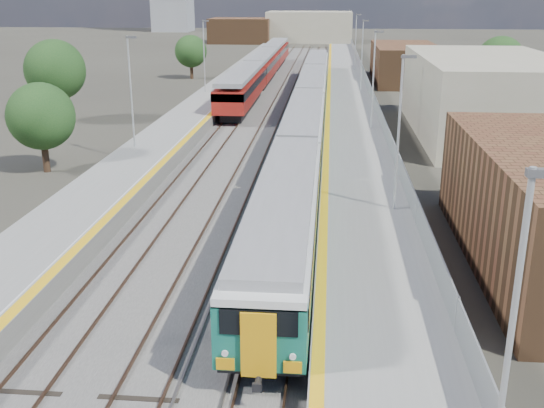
# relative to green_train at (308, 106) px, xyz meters

# --- Properties ---
(ground) EXTENTS (320.00, 320.00, 0.00)m
(ground) POSITION_rel_green_train_xyz_m (-1.50, 4.80, -2.12)
(ground) COLOR #47443A
(ground) RESTS_ON ground
(ballast_bed) EXTENTS (10.50, 155.00, 0.06)m
(ballast_bed) POSITION_rel_green_train_xyz_m (-3.75, 7.30, -2.09)
(ballast_bed) COLOR #565451
(ballast_bed) RESTS_ON ground
(tracks) EXTENTS (8.96, 160.00, 0.17)m
(tracks) POSITION_rel_green_train_xyz_m (-3.15, 8.97, -2.02)
(tracks) COLOR #4C3323
(tracks) RESTS_ON ground
(platform_right) EXTENTS (4.70, 155.00, 8.52)m
(platform_right) POSITION_rel_green_train_xyz_m (3.78, 7.29, -1.59)
(platform_right) COLOR slate
(platform_right) RESTS_ON ground
(platform_left) EXTENTS (4.30, 155.00, 8.52)m
(platform_left) POSITION_rel_green_train_xyz_m (-10.55, 7.29, -1.60)
(platform_left) COLOR slate
(platform_left) RESTS_ON ground
(green_train) EXTENTS (2.74, 76.29, 3.01)m
(green_train) POSITION_rel_green_train_xyz_m (0.00, 0.00, 0.00)
(green_train) COLOR black
(green_train) RESTS_ON ground
(red_train) EXTENTS (2.92, 59.14, 3.68)m
(red_train) POSITION_rel_green_train_xyz_m (-7.00, 30.16, 0.05)
(red_train) COLOR black
(red_train) RESTS_ON ground
(tree_a) EXTENTS (4.32, 4.32, 5.86)m
(tree_a) POSITION_rel_green_train_xyz_m (-16.66, -14.59, 1.56)
(tree_a) COLOR #382619
(tree_a) RESTS_ON ground
(tree_b) EXTENTS (5.42, 5.42, 7.34)m
(tree_b) POSITION_rel_green_train_xyz_m (-22.89, 2.43, 2.50)
(tree_b) COLOR #382619
(tree_b) RESTS_ON ground
(tree_c) EXTENTS (4.33, 4.33, 5.87)m
(tree_c) POSITION_rel_green_train_xyz_m (-17.15, 33.32, 1.57)
(tree_c) COLOR #382619
(tree_c) RESTS_ON ground
(tree_d) EXTENTS (5.09, 5.09, 6.90)m
(tree_d) POSITION_rel_green_train_xyz_m (19.86, 17.87, 2.22)
(tree_d) COLOR #382619
(tree_d) RESTS_ON ground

